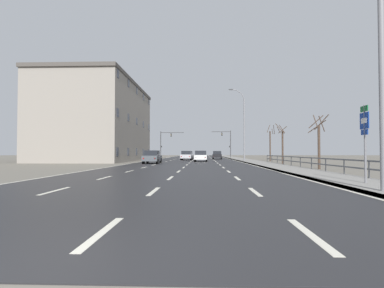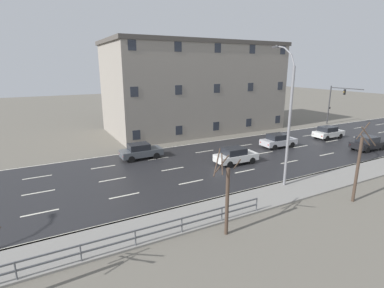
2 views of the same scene
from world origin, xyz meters
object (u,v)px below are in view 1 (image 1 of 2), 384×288
(car_far_left, at_px, (201,156))
(brick_building, at_px, (100,122))
(street_lamp_foreground, at_px, (376,22))
(car_far_right, at_px, (217,155))
(traffic_signal_right, at_px, (227,140))
(street_lamp_midground, at_px, (243,126))
(traffic_signal_left, at_px, (165,140))
(car_near_right, at_px, (187,155))
(car_near_left, at_px, (188,155))
(car_mid_centre, at_px, (152,157))
(highway_sign, at_px, (365,134))

(car_far_left, relative_size, brick_building, 0.17)
(street_lamp_foreground, xyz_separation_m, car_far_left, (-6.06, 33.33, -4.86))
(car_far_right, bearing_deg, traffic_signal_right, 77.46)
(street_lamp_midground, xyz_separation_m, brick_building, (-22.31, 4.35, 0.99))
(traffic_signal_left, xyz_separation_m, car_far_left, (8.30, -24.98, -3.20))
(car_far_left, xyz_separation_m, car_near_right, (-2.46, 7.79, 0.00))
(traffic_signal_left, distance_m, car_near_left, 10.70)
(street_lamp_foreground, distance_m, car_mid_centre, 28.91)
(car_mid_centre, relative_size, car_near_left, 1.00)
(brick_building, bearing_deg, car_near_left, 41.64)
(car_far_left, bearing_deg, car_near_left, 100.12)
(street_lamp_foreground, distance_m, traffic_signal_left, 60.08)
(traffic_signal_left, bearing_deg, street_lamp_foreground, -76.17)
(car_mid_centre, bearing_deg, car_far_right, 69.51)
(street_lamp_foreground, xyz_separation_m, brick_building, (-22.29, 37.74, 0.46))
(street_lamp_foreground, bearing_deg, street_lamp_midground, 89.97)
(car_far_left, xyz_separation_m, car_far_right, (3.08, 15.71, 0.00))
(car_far_left, distance_m, car_near_right, 8.17)
(traffic_signal_left, xyz_separation_m, car_far_right, (11.38, -9.27, -3.20))
(brick_building, bearing_deg, car_near_right, 13.84)
(brick_building, bearing_deg, car_far_right, 30.36)
(highway_sign, bearing_deg, traffic_signal_right, 91.25)
(highway_sign, relative_size, brick_building, 0.14)
(street_lamp_foreground, height_order, street_lamp_midground, street_lamp_foreground)
(traffic_signal_right, relative_size, brick_building, 0.26)
(car_near_right, distance_m, car_near_left, 8.72)
(street_lamp_midground, height_order, traffic_signal_left, street_lamp_midground)
(car_near_left, xyz_separation_m, brick_building, (-13.62, -12.11, 5.32))
(street_lamp_midground, relative_size, car_far_right, 2.49)
(traffic_signal_right, distance_m, traffic_signal_left, 14.09)
(car_mid_centre, height_order, brick_building, brick_building)
(car_far_left, bearing_deg, brick_building, 165.99)
(highway_sign, distance_m, traffic_signal_left, 57.78)
(traffic_signal_left, bearing_deg, street_lamp_midground, -60.02)
(street_lamp_midground, height_order, brick_building, brick_building)
(street_lamp_midground, relative_size, brick_building, 0.43)
(traffic_signal_left, bearing_deg, brick_building, -111.06)
(highway_sign, height_order, car_near_left, highway_sign)
(highway_sign, distance_m, car_far_left, 31.52)
(car_near_right, relative_size, car_near_left, 1.01)
(street_lamp_midground, xyz_separation_m, traffic_signal_right, (-0.29, 25.14, -1.11))
(car_mid_centre, height_order, car_far_right, same)
(car_far_left, bearing_deg, car_far_right, 80.08)
(car_mid_centre, height_order, car_far_left, same)
(traffic_signal_right, bearing_deg, traffic_signal_left, -179.14)
(car_far_left, relative_size, car_far_right, 0.99)
(street_lamp_foreground, bearing_deg, traffic_signal_left, 103.83)
(street_lamp_midground, xyz_separation_m, car_far_left, (-6.08, -0.05, -4.34))
(street_lamp_midground, distance_m, traffic_signal_right, 25.17)
(traffic_signal_right, xyz_separation_m, car_far_right, (-2.71, -9.48, -3.23))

